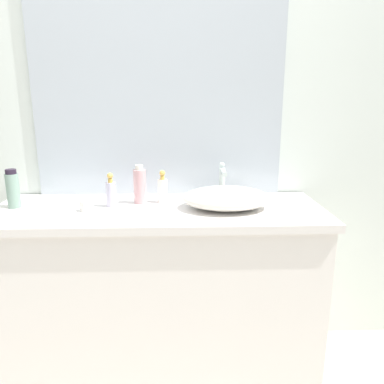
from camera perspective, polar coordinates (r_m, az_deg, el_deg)
name	(u,v)px	position (r m, az deg, el deg)	size (l,w,h in m)	color
bathroom_wall_rear	(153,112)	(1.96, -6.08, 12.20)	(6.00, 0.06, 2.60)	silver
vanity_counter	(160,292)	(1.89, -5.01, -15.23)	(1.54, 0.54, 0.88)	white
wall_mirror_panel	(158,73)	(1.92, -5.28, 17.97)	(1.26, 0.01, 1.24)	#B2BCC6
sink_basin	(226,198)	(1.70, 5.33, -0.92)	(0.41, 0.30, 0.10)	silver
faucet	(222,178)	(1.85, 4.74, 2.15)	(0.03, 0.14, 0.18)	silver
soap_dispenser	(163,189)	(1.79, -4.58, 0.45)	(0.05, 0.05, 0.16)	white
lotion_bottle	(111,192)	(1.76, -12.48, -0.07)	(0.05, 0.05, 0.16)	silver
perfume_bottle	(13,189)	(1.89, -26.05, 0.39)	(0.06, 0.06, 0.18)	gray
spray_can	(140,186)	(1.79, -8.10, 1.00)	(0.06, 0.06, 0.19)	#D19EA1
candle_jar	(85,206)	(1.73, -16.25, -2.06)	(0.05, 0.05, 0.05)	silver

